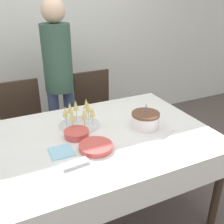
{
  "coord_description": "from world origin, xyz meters",
  "views": [
    {
      "loc": [
        -0.58,
        -1.54,
        1.72
      ],
      "look_at": [
        0.19,
        0.09,
        0.88
      ],
      "focal_mm": 42.0,
      "sensor_mm": 36.0,
      "label": 1
    }
  ],
  "objects": [
    {
      "name": "cake_knife",
      "position": [
        0.45,
        -0.23,
        0.77
      ],
      "size": [
        0.28,
        0.13,
        0.0
      ],
      "color": "silver",
      "rests_on": "dining_table"
    },
    {
      "name": "wall_back",
      "position": [
        0.0,
        1.69,
        1.35
      ],
      "size": [
        8.0,
        0.05,
        2.7
      ],
      "color": "silver",
      "rests_on": "ground_plane"
    },
    {
      "name": "plate_stack_dessert",
      "position": [
        -0.11,
        0.05,
        0.79
      ],
      "size": [
        0.18,
        0.18,
        0.05
      ],
      "color": "#CC4C47",
      "rests_on": "dining_table"
    },
    {
      "name": "napkin_pile",
      "position": [
        -0.26,
        -0.1,
        0.77
      ],
      "size": [
        0.15,
        0.15,
        0.01
      ],
      "color": "#8CC6E0",
      "rests_on": "dining_table"
    },
    {
      "name": "ground_plane",
      "position": [
        0.0,
        0.0,
        0.0
      ],
      "size": [
        12.0,
        12.0,
        0.0
      ],
      "primitive_type": "plane",
      "color": "#564C47"
    },
    {
      "name": "plate_stack_main",
      "position": [
        -0.05,
        -0.16,
        0.78
      ],
      "size": [
        0.23,
        0.23,
        0.03
      ],
      "color": "#CC4C47",
      "rests_on": "dining_table"
    },
    {
      "name": "dining_chair_far_right",
      "position": [
        0.38,
        0.89,
        0.51
      ],
      "size": [
        0.43,
        0.43,
        0.94
      ],
      "color": "#38281E",
      "rests_on": "ground_plane"
    },
    {
      "name": "fork_pile",
      "position": [
        -0.23,
        -0.27,
        0.77
      ],
      "size": [
        0.17,
        0.08,
        0.02
      ],
      "color": "silver",
      "rests_on": "dining_table"
    },
    {
      "name": "dining_table",
      "position": [
        0.0,
        0.0,
        0.66
      ],
      "size": [
        1.73,
        1.14,
        0.76
      ],
      "color": "white",
      "rests_on": "ground_plane"
    },
    {
      "name": "person_standing",
      "position": [
        0.01,
        0.93,
        1.01
      ],
      "size": [
        0.28,
        0.28,
        1.67
      ],
      "color": "#3F4C72",
      "rests_on": "ground_plane"
    },
    {
      "name": "birthday_cake",
      "position": [
        0.42,
        -0.03,
        0.82
      ],
      "size": [
        0.21,
        0.21,
        0.19
      ],
      "color": "white",
      "rests_on": "dining_table"
    },
    {
      "name": "champagne_tray",
      "position": [
        -0.03,
        0.21,
        0.85
      ],
      "size": [
        0.32,
        0.32,
        0.18
      ],
      "color": "silver",
      "rests_on": "dining_table"
    },
    {
      "name": "dining_chair_far_left",
      "position": [
        -0.38,
        0.89,
        0.51
      ],
      "size": [
        0.43,
        0.43,
        0.94
      ],
      "color": "#38281E",
      "rests_on": "ground_plane"
    }
  ]
}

